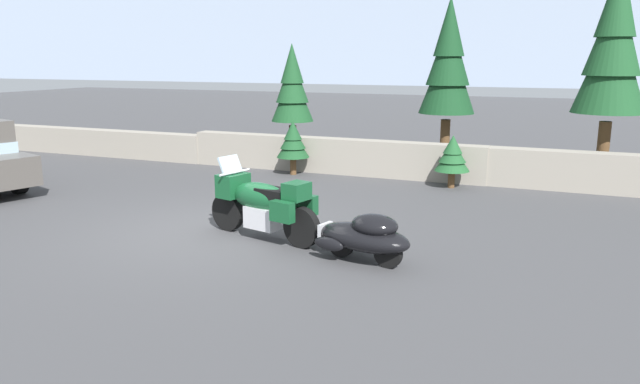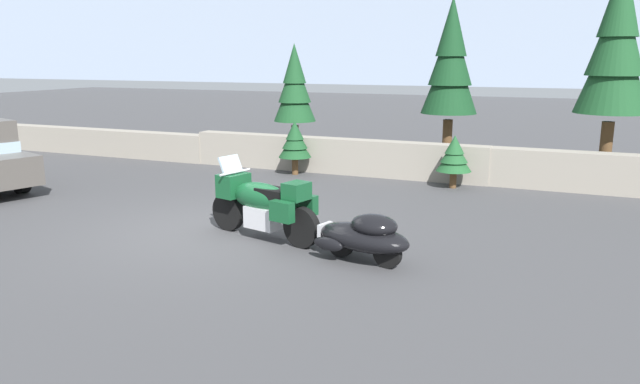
{
  "view_description": "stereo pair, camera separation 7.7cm",
  "coord_description": "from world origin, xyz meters",
  "px_view_note": "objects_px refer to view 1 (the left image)",
  "views": [
    {
      "loc": [
        5.61,
        -8.64,
        2.97
      ],
      "look_at": [
        2.03,
        0.12,
        0.85
      ],
      "focal_mm": 33.7,
      "sensor_mm": 36.0,
      "label": 1
    },
    {
      "loc": [
        5.68,
        -8.61,
        2.97
      ],
      "look_at": [
        2.03,
        0.12,
        0.85
      ],
      "focal_mm": 33.7,
      "sensor_mm": 36.0,
      "label": 2
    }
  ],
  "objects_px": {
    "car_shaped_trailer": "(365,235)",
    "pine_tree_tall": "(614,44)",
    "touring_motorcycle": "(262,202)",
    "pine_tree_secondary": "(448,62)",
    "pine_tree_far_right": "(292,87)"
  },
  "relations": [
    {
      "from": "touring_motorcycle",
      "to": "pine_tree_secondary",
      "type": "bearing_deg",
      "value": 79.15
    },
    {
      "from": "car_shaped_trailer",
      "to": "pine_tree_tall",
      "type": "xyz_separation_m",
      "value": [
        3.48,
        7.54,
        2.85
      ]
    },
    {
      "from": "car_shaped_trailer",
      "to": "pine_tree_far_right",
      "type": "distance_m",
      "value": 9.84
    },
    {
      "from": "car_shaped_trailer",
      "to": "pine_tree_secondary",
      "type": "xyz_separation_m",
      "value": [
        -0.43,
        8.41,
        2.45
      ]
    },
    {
      "from": "touring_motorcycle",
      "to": "car_shaped_trailer",
      "type": "relative_size",
      "value": 1.02
    },
    {
      "from": "car_shaped_trailer",
      "to": "pine_tree_secondary",
      "type": "bearing_deg",
      "value": 92.95
    },
    {
      "from": "pine_tree_secondary",
      "to": "pine_tree_tall",
      "type": "bearing_deg",
      "value": -12.55
    },
    {
      "from": "touring_motorcycle",
      "to": "pine_tree_tall",
      "type": "xyz_separation_m",
      "value": [
        5.43,
        7.04,
        2.64
      ]
    },
    {
      "from": "car_shaped_trailer",
      "to": "pine_tree_tall",
      "type": "bearing_deg",
      "value": 65.2
    },
    {
      "from": "touring_motorcycle",
      "to": "pine_tree_tall",
      "type": "bearing_deg",
      "value": 52.34
    },
    {
      "from": "touring_motorcycle",
      "to": "car_shaped_trailer",
      "type": "bearing_deg",
      "value": -14.38
    },
    {
      "from": "touring_motorcycle",
      "to": "pine_tree_tall",
      "type": "height_order",
      "value": "pine_tree_tall"
    },
    {
      "from": "car_shaped_trailer",
      "to": "pine_tree_far_right",
      "type": "bearing_deg",
      "value": 121.05
    },
    {
      "from": "pine_tree_secondary",
      "to": "pine_tree_far_right",
      "type": "bearing_deg",
      "value": -178.66
    },
    {
      "from": "touring_motorcycle",
      "to": "pine_tree_tall",
      "type": "distance_m",
      "value": 9.28
    }
  ]
}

